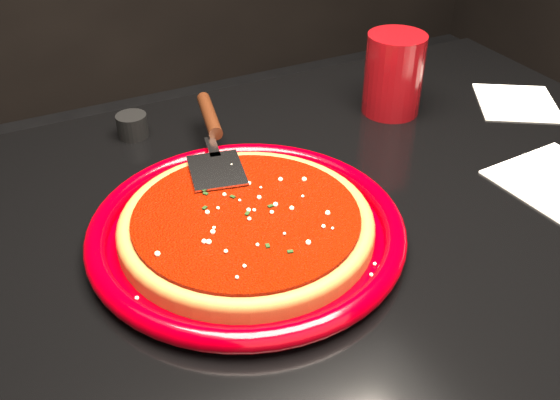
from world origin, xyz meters
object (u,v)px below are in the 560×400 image
object	(u,v)px
cup	(394,74)
pizza_server	(214,138)
plate	(247,229)
ramekin	(132,126)
table	(303,398)

from	to	relation	value
cup	pizza_server	bearing A→B (deg)	-174.14
plate	pizza_server	world-z (taller)	pizza_server
cup	ramekin	distance (m)	0.42
pizza_server	cup	xyz separation A→B (m)	(0.32, 0.03, 0.02)
table	ramekin	distance (m)	0.52
plate	cup	world-z (taller)	cup
pizza_server	plate	bearing A→B (deg)	-86.99
table	ramekin	bearing A→B (deg)	115.86
plate	table	bearing A→B (deg)	6.54
ramekin	plate	bearing A→B (deg)	-80.19
plate	ramekin	size ratio (longest dim) A/B	8.17
pizza_server	ramekin	world-z (taller)	pizza_server
table	pizza_server	bearing A→B (deg)	111.91
plate	ramekin	distance (m)	0.32
table	plate	bearing A→B (deg)	-173.46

